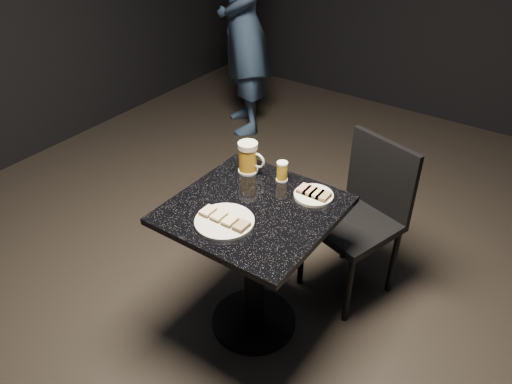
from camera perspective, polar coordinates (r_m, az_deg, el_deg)
floor at (r=2.72m, az=-0.25°, el=-14.62°), size 6.00×6.00×0.00m
plate_large at (r=2.12m, az=-3.62°, el=-3.39°), size 0.26×0.26×0.01m
plate_small at (r=2.29m, az=6.60°, el=-0.39°), size 0.18×0.18×0.01m
patron at (r=4.25m, az=-1.34°, el=18.64°), size 0.78×0.77×1.82m
table at (r=2.36m, az=-0.28°, el=-6.49°), size 0.70×0.70×0.75m
beer_mug at (r=2.42m, az=-0.87°, el=3.98°), size 0.14×0.10×0.16m
beer_tumbler at (r=2.38m, az=3.00°, el=2.38°), size 0.06×0.06×0.10m
chair at (r=2.67m, az=12.02°, el=-2.10°), size 0.52×0.52×0.88m
canapes_on_plate_large at (r=2.11m, az=-3.64°, el=-3.04°), size 0.23×0.07×0.02m
canapes_on_plate_small at (r=2.28m, az=6.62°, el=-0.05°), size 0.15×0.07×0.02m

